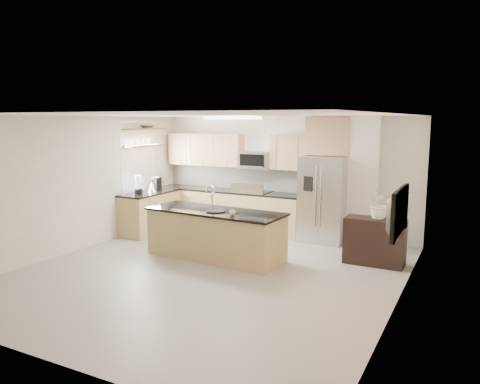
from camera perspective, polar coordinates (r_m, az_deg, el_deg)
The scene contains 27 objects.
floor at distance 7.93m, azimuth -3.83°, elevation -9.80°, with size 6.50×6.50×0.00m, color gray.
ceiling at distance 7.51m, azimuth -4.04°, elevation 9.34°, with size 6.00×6.50×0.02m, color white.
wall_back at distance 10.50m, azimuth 5.34°, elevation 2.07°, with size 6.00×0.02×2.60m, color white.
wall_front at distance 5.18m, azimuth -23.06°, elevation -5.64°, with size 6.00×0.02×2.60m, color white.
wall_left at distance 9.51m, azimuth -19.56°, elevation 0.89°, with size 0.02×6.50×2.60m, color white.
wall_right at distance 6.59m, azimuth 18.97°, elevation -2.42°, with size 0.02×6.50×2.60m, color white.
back_counter at distance 10.86m, azimuth -1.37°, elevation -2.09°, with size 3.55×0.66×1.44m.
left_counter at distance 10.77m, azimuth -10.95°, elevation -2.41°, with size 0.66×1.50×0.92m.
range at distance 10.57m, azimuth 1.58°, elevation -2.39°, with size 0.76×0.64×1.14m.
upper_cabinets at distance 10.86m, azimuth -1.36°, elevation 5.11°, with size 3.50×0.33×0.75m.
microwave at distance 10.52m, azimuth 1.90°, elevation 3.92°, with size 0.76×0.40×0.40m.
refrigerator at distance 9.85m, azimuth 10.19°, elevation -0.89°, with size 0.92×0.78×1.78m.
partition_column at distance 9.82m, azimuth 14.89°, elevation 1.34°, with size 0.60×0.30×2.60m, color white.
window at distance 10.79m, azimuth -12.39°, elevation 3.95°, with size 0.04×1.15×1.65m.
shelf_lower at distance 10.77m, azimuth -11.58°, elevation 5.57°, with size 0.30×1.20×0.04m, color olive.
shelf_upper at distance 10.76m, azimuth -11.64°, elevation 7.54°, with size 0.30×1.20×0.04m, color olive.
ceiling_fixture at distance 9.10m, azimuth -0.89°, elevation 9.02°, with size 1.00×0.50×0.06m, color white.
island at distance 8.63m, azimuth -3.02°, elevation -5.14°, with size 2.64×1.10×1.32m.
credenza at distance 8.58m, azimuth 16.10°, elevation -5.82°, with size 1.03×0.43×0.83m, color black.
cup at distance 8.06m, azimuth -0.96°, elevation -2.57°, with size 0.11×0.11×0.09m, color white.
platter at distance 8.41m, azimuth -3.03°, elevation -2.32°, with size 0.36×0.36×0.02m, color black.
blender at distance 10.39m, azimuth -12.29°, elevation 0.71°, with size 0.18×0.18×0.41m.
kettle at distance 10.68m, azimuth -10.67°, elevation 0.65°, with size 0.21×0.21×0.27m.
coffee_maker at distance 10.91m, azimuth -10.17°, elevation 0.98°, with size 0.16×0.20×0.30m.
bowl at distance 10.86m, azimuth -11.23°, elevation 7.88°, with size 0.36×0.36×0.09m, color #B3B3B5.
flower_vase at distance 8.43m, azimuth 16.77°, elevation -0.56°, with size 0.70×0.60×0.77m, color silver.
television at distance 6.40m, azimuth 17.92°, elevation -2.24°, with size 1.08×0.14×0.62m, color black.
Camera 1 is at (3.92, -6.41, 2.53)m, focal length 35.00 mm.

